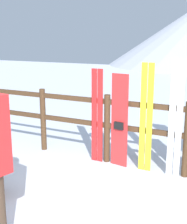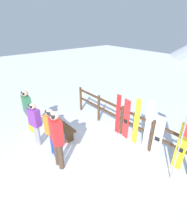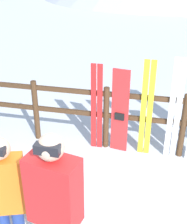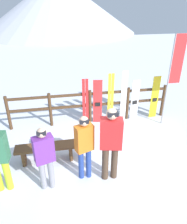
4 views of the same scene
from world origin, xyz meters
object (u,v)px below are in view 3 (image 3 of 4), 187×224
Objects in this scene: ski_pair_white at (175,110)px; person_orange at (7,195)px; person_red at (55,206)px; ski_pair_red at (97,108)px; snowboard_red at (120,112)px; ski_pair_yellow at (147,109)px.

person_orange is at bearing -124.20° from ski_pair_white.
person_red is 2.81m from ski_pair_white.
ski_pair_white reaches higher than ski_pair_red.
ski_pair_red is at bearing 93.61° from person_red.
ski_pair_white reaches higher than person_orange.
snowboard_red is 0.89× the size of ski_pair_yellow.
snowboard_red is (0.79, 2.45, -0.21)m from person_orange.
ski_pair_red is at bearing 180.00° from ski_pair_white.
snowboard_red is at bearing -179.55° from ski_pair_yellow.
person_orange reaches higher than snowboard_red.
person_orange reaches higher than ski_pair_red.
person_red is 1.12× the size of person_orange.
ski_pair_white is (1.11, 2.57, -0.17)m from person_red.
ski_pair_red is at bearing 80.89° from person_orange.
ski_pair_yellow is (0.83, -0.00, 0.06)m from ski_pair_red.
ski_pair_white is at bearing -0.00° from ski_pair_red.
person_orange is at bearing -99.11° from ski_pair_red.
person_red is 1.16× the size of ski_pair_red.
person_red reaches higher than ski_pair_red.
person_orange is at bearing -107.89° from snowboard_red.
person_red is at bearing -86.39° from ski_pair_red.
ski_pair_yellow is at bearing 75.43° from person_red.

